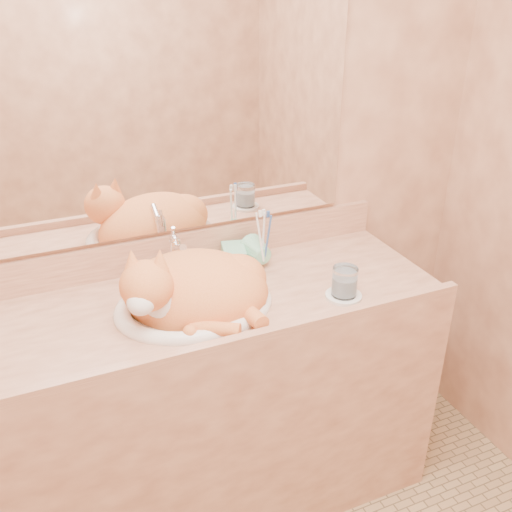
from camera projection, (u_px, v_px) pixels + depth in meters
name	position (u px, v px, depth m)	size (l,w,h in m)	color
wall_back	(158.00, 154.00, 1.81)	(2.40, 0.02, 2.50)	#9B6246
vanity_counter	(197.00, 409.00, 1.96)	(1.60, 0.55, 0.85)	#985D44
mirror	(156.00, 111.00, 1.73)	(1.30, 0.02, 0.80)	white
sink_basin	(193.00, 286.00, 1.72)	(0.48, 0.40, 0.15)	white
faucet	(176.00, 256.00, 1.86)	(0.05, 0.12, 0.17)	silver
cat	(190.00, 287.00, 1.71)	(0.44, 0.36, 0.24)	orange
soap_dispenser	(236.00, 252.00, 1.89)	(0.08, 0.08, 0.17)	#7CC79E
toothbrush_cup	(264.00, 258.00, 1.94)	(0.10, 0.10, 0.09)	#7CC79E
toothbrushes	(264.00, 235.00, 1.90)	(0.04, 0.04, 0.22)	white
saucer	(343.00, 296.00, 1.80)	(0.12, 0.12, 0.01)	white
water_glass	(345.00, 282.00, 1.77)	(0.08, 0.08, 0.09)	silver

